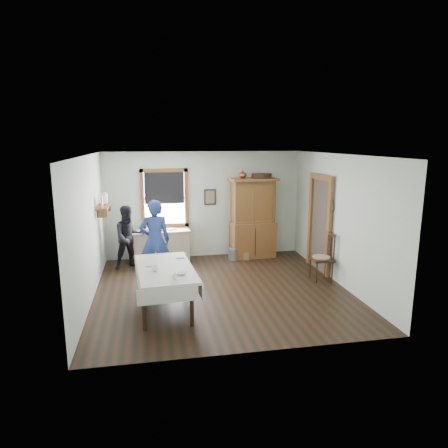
% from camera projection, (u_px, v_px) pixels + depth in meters
% --- Properties ---
extents(room, '(5.01, 5.01, 2.70)m').
position_uv_depth(room, '(221.00, 224.00, 7.83)').
color(room, black).
rests_on(room, ground).
extents(window, '(1.18, 0.07, 1.48)m').
position_uv_depth(window, '(165.00, 195.00, 9.96)').
color(window, white).
rests_on(window, room).
extents(doorway, '(0.09, 1.14, 2.22)m').
position_uv_depth(doorway, '(320.00, 221.00, 9.13)').
color(doorway, '#483D33').
rests_on(doorway, room).
extents(wall_shelf, '(0.24, 1.00, 0.44)m').
position_uv_depth(wall_shelf, '(104.00, 205.00, 8.84)').
color(wall_shelf, brown).
rests_on(wall_shelf, room).
extents(framed_picture, '(0.30, 0.04, 0.40)m').
position_uv_depth(framed_picture, '(210.00, 197.00, 10.18)').
color(framed_picture, black).
rests_on(framed_picture, room).
extents(rug_beater, '(0.01, 0.27, 0.27)m').
position_uv_depth(rug_beater, '(332.00, 200.00, 8.48)').
color(rug_beater, black).
rests_on(rug_beater, room).
extents(work_counter, '(1.43, 0.63, 0.80)m').
position_uv_depth(work_counter, '(161.00, 246.00, 9.90)').
color(work_counter, '#CBAB8D').
rests_on(work_counter, room).
extents(china_hutch, '(1.24, 0.65, 2.04)m').
position_uv_depth(china_hutch, '(253.00, 218.00, 10.18)').
color(china_hutch, brown).
rests_on(china_hutch, room).
extents(dining_table, '(1.14, 1.97, 0.76)m').
position_uv_depth(dining_table, '(166.00, 287.00, 7.16)').
color(dining_table, silver).
rests_on(dining_table, room).
extents(spindle_chair, '(0.49, 0.49, 1.04)m').
position_uv_depth(spindle_chair, '(322.00, 257.00, 8.56)').
color(spindle_chair, black).
rests_on(spindle_chair, room).
extents(pail, '(0.30, 0.30, 0.28)m').
position_uv_depth(pail, '(233.00, 255.00, 10.08)').
color(pail, '#919398').
rests_on(pail, room).
extents(wicker_basket, '(0.37, 0.29, 0.19)m').
position_uv_depth(wicker_basket, '(242.00, 255.00, 10.16)').
color(wicker_basket, '#946943').
rests_on(wicker_basket, room).
extents(woman_blue, '(0.62, 0.42, 1.63)m').
position_uv_depth(woman_blue, '(155.00, 244.00, 8.47)').
color(woman_blue, navy).
rests_on(woman_blue, room).
extents(figure_dark, '(0.80, 0.70, 1.38)m').
position_uv_depth(figure_dark, '(129.00, 239.00, 9.35)').
color(figure_dark, black).
rests_on(figure_dark, room).
extents(table_cup_a, '(0.15, 0.15, 0.09)m').
position_uv_depth(table_cup_a, '(155.00, 269.00, 6.86)').
color(table_cup_a, white).
rests_on(table_cup_a, dining_table).
extents(table_cup_b, '(0.13, 0.13, 0.10)m').
position_uv_depth(table_cup_b, '(175.00, 276.00, 6.48)').
color(table_cup_b, white).
rests_on(table_cup_b, dining_table).
extents(table_bowl, '(0.24, 0.24, 0.05)m').
position_uv_depth(table_bowl, '(181.00, 273.00, 6.70)').
color(table_bowl, white).
rests_on(table_bowl, dining_table).
extents(counter_book, '(0.24, 0.27, 0.02)m').
position_uv_depth(counter_book, '(167.00, 230.00, 9.85)').
color(counter_book, '#7C6552').
rests_on(counter_book, work_counter).
extents(counter_bowl, '(0.22, 0.22, 0.06)m').
position_uv_depth(counter_bowl, '(150.00, 229.00, 9.81)').
color(counter_bowl, white).
rests_on(counter_bowl, work_counter).
extents(shelf_bowl, '(0.22, 0.22, 0.05)m').
position_uv_depth(shelf_bowl, '(104.00, 203.00, 8.85)').
color(shelf_bowl, white).
rests_on(shelf_bowl, wall_shelf).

